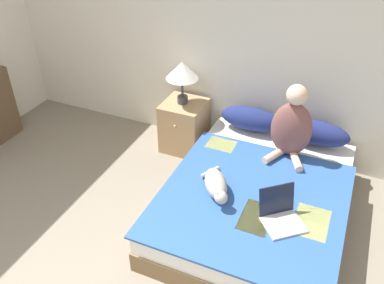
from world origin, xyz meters
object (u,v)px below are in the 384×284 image
at_px(pillow_far, 316,133).
at_px(cat_tabby, 216,185).
at_px(table_lamp, 182,72).
at_px(nightstand, 184,126).
at_px(pillow_near, 251,119).
at_px(bed, 257,201).
at_px(laptop_open, 281,216).
at_px(person_sitting, 292,127).

xyz_separation_m(pillow_far, cat_tabby, (-0.62, -1.07, -0.03)).
bearing_deg(table_lamp, nightstand, -2.21).
distance_m(pillow_near, nightstand, 0.75).
xyz_separation_m(bed, laptop_open, (0.27, -0.34, 0.24)).
relative_size(laptop_open, nightstand, 0.75).
relative_size(cat_tabby, laptop_open, 1.25).
height_order(pillow_far, table_lamp, table_lamp).
distance_m(bed, pillow_near, 0.94).
height_order(pillow_near, table_lamp, table_lamp).
bearing_deg(nightstand, pillow_far, 3.19).
distance_m(bed, table_lamp, 1.48).
distance_m(nightstand, table_lamp, 0.63).
height_order(cat_tabby, laptop_open, laptop_open).
bearing_deg(pillow_near, nightstand, -173.94).
xyz_separation_m(pillow_far, person_sitting, (-0.20, -0.28, 0.18)).
bearing_deg(nightstand, bed, -35.90).
distance_m(bed, pillow_far, 0.94).
relative_size(person_sitting, laptop_open, 1.72).
xyz_separation_m(laptop_open, table_lamp, (-1.32, 1.09, 0.48)).
height_order(cat_tabby, table_lamp, table_lamp).
height_order(bed, pillow_near, pillow_near).
height_order(bed, nightstand, nightstand).
relative_size(bed, laptop_open, 4.69).
relative_size(pillow_near, laptop_open, 1.53).
bearing_deg(table_lamp, pillow_far, 3.13).
bearing_deg(nightstand, cat_tabby, -53.26).
bearing_deg(pillow_far, bed, -111.33).
bearing_deg(cat_tabby, table_lamp, -175.22).
relative_size(pillow_far, cat_tabby, 1.22).
xyz_separation_m(pillow_far, table_lamp, (-1.37, -0.08, 0.42)).
xyz_separation_m(pillow_near, nightstand, (-0.71, -0.08, -0.21)).
xyz_separation_m(person_sitting, laptop_open, (0.14, -0.89, -0.24)).
relative_size(cat_tabby, nightstand, 0.94).
relative_size(person_sitting, cat_tabby, 1.37).
bearing_deg(pillow_far, pillow_near, 180.00).
bearing_deg(cat_tabby, laptop_open, 47.23).
relative_size(bed, nightstand, 3.50).
bearing_deg(table_lamp, person_sitting, -9.88).
bearing_deg(bed, pillow_far, 68.67).
height_order(bed, table_lamp, table_lamp).
xyz_separation_m(pillow_near, person_sitting, (0.45, -0.28, 0.18)).
height_order(pillow_far, person_sitting, person_sitting).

